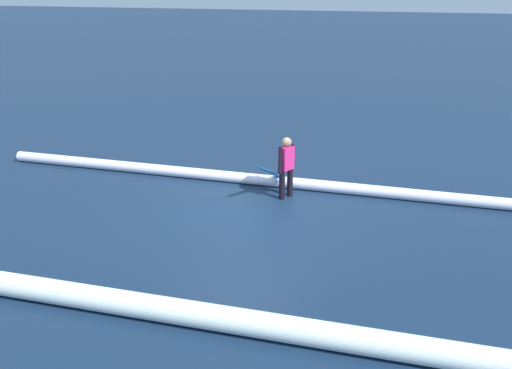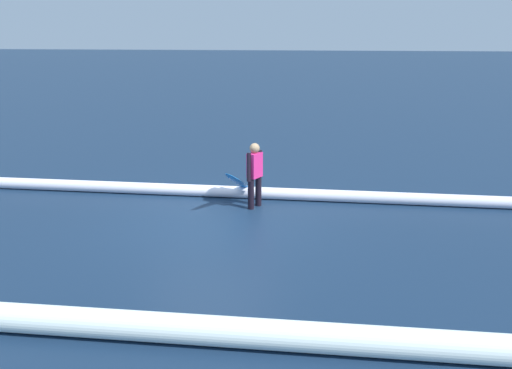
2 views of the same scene
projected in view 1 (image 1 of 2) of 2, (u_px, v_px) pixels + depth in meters
name	position (u px, v px, depth m)	size (l,w,h in m)	color
ground_plane	(239.00, 210.00, 12.56)	(130.08, 130.08, 0.00)	#152842
surfer	(286.00, 164.00, 12.98)	(0.35, 0.58, 1.46)	black
surfboard	(273.00, 173.00, 13.38)	(0.55, 2.02, 1.02)	#268CE5
wave_crest_foreground	(376.00, 191.00, 13.26)	(0.27, 0.27, 19.58)	white
wave_crest_midground	(116.00, 302.00, 8.75)	(0.39, 0.39, 19.14)	white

